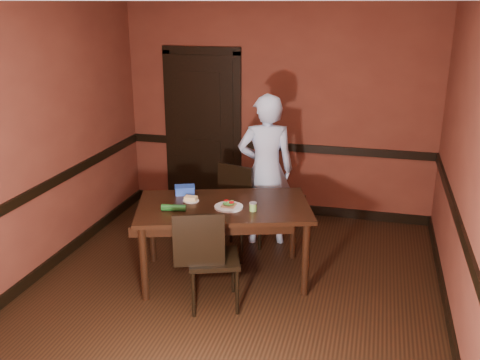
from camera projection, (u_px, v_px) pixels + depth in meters
The scene contains 22 objects.
floor at pixel (231, 293), 5.19m from camera, with size 4.00×4.50×0.01m, color black.
ceiling at pixel (229, 1), 4.33m from camera, with size 4.00×4.50×0.01m, color white.
wall_back at pixel (277, 112), 6.82m from camera, with size 4.00×0.02×2.70m, color maroon.
wall_front at pixel (110, 282), 2.69m from camera, with size 4.00×0.02×2.70m, color maroon.
wall_left at pixel (34, 146), 5.24m from camera, with size 0.02×4.50×2.70m, color maroon.
wall_right at pixel (470, 178), 4.28m from camera, with size 0.02×4.50×2.70m, color maroon.
dado_back at pixel (276, 147), 6.95m from camera, with size 4.00×0.03×0.10m, color black.
dado_left at pixel (41, 189), 5.38m from camera, with size 0.03×4.50×0.10m, color black.
dado_right at pixel (461, 229), 4.43m from camera, with size 0.03×4.50×0.10m, color black.
baseboard_back at pixel (275, 207), 7.22m from camera, with size 4.00×0.03×0.12m, color black.
baseboard_left at pixel (50, 264), 5.64m from camera, with size 0.03×4.50×0.12m, color black.
baseboard_right at pixel (448, 317), 4.69m from camera, with size 0.03×4.50×0.12m, color black.
door at pixel (203, 128), 7.11m from camera, with size 1.05×0.07×2.20m.
dining_table at pixel (224, 241), 5.39m from camera, with size 1.68×0.95×0.79m, color black.
chair_far at pixel (236, 213), 5.89m from camera, with size 0.45×0.45×0.96m, color black, non-canonical shape.
chair_near at pixel (214, 257), 4.86m from camera, with size 0.45×0.45×0.97m, color black, non-canonical shape.
person at pixel (266, 170), 6.06m from camera, with size 0.64×0.42×1.75m, color #B2C7EA.
sandwich_plate at pixel (229, 206), 5.18m from camera, with size 0.28×0.28×0.07m.
sauce_jar at pixel (253, 207), 5.10m from camera, with size 0.07×0.07×0.08m.
cheese_saucer at pixel (191, 199), 5.35m from camera, with size 0.16×0.16×0.05m.
food_tub at pixel (185, 190), 5.55m from camera, with size 0.24×0.21×0.09m.
wrapped_veg at pixel (174, 208), 5.10m from camera, with size 0.07×0.07×0.24m, color #154216.
Camera 1 is at (1.24, -4.40, 2.69)m, focal length 40.00 mm.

